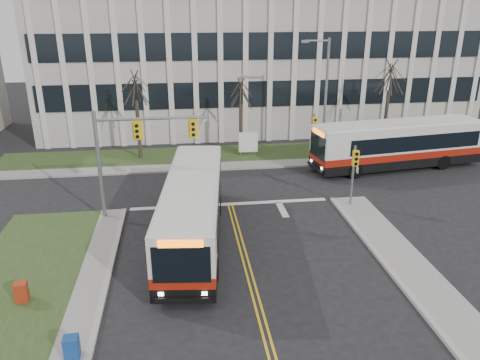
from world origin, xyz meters
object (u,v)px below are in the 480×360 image
object	(u,v)px
bus_main	(193,211)
newspaper_box_red	(21,293)
newspaper_box_blue	(72,349)
directory_sign	(248,143)
bus_cross	(397,146)
streetlight	(324,93)

from	to	relation	value
bus_main	newspaper_box_red	distance (m)	8.64
newspaper_box_blue	directory_sign	bearing A→B (deg)	64.37
bus_main	newspaper_box_blue	distance (m)	9.54
bus_cross	newspaper_box_red	bearing A→B (deg)	-65.74
newspaper_box_blue	newspaper_box_red	world-z (taller)	same
directory_sign	bus_main	world-z (taller)	bus_main
newspaper_box_blue	newspaper_box_red	size ratio (longest dim) A/B	1.00
bus_cross	newspaper_box_red	world-z (taller)	bus_cross
directory_sign	bus_main	bearing A→B (deg)	-109.66
bus_main	bus_cross	size ratio (longest dim) A/B	0.95
newspaper_box_blue	bus_main	bearing A→B (deg)	59.30
streetlight	newspaper_box_blue	size ratio (longest dim) A/B	9.68
bus_main	bus_cross	bearing A→B (deg)	37.87
bus_main	newspaper_box_red	bearing A→B (deg)	-140.52
directory_sign	newspaper_box_blue	world-z (taller)	directory_sign
streetlight	newspaper_box_red	bearing A→B (deg)	-135.98
newspaper_box_blue	bus_cross	bearing A→B (deg)	39.36
directory_sign	newspaper_box_red	world-z (taller)	directory_sign
bus_main	newspaper_box_blue	size ratio (longest dim) A/B	12.78
newspaper_box_red	newspaper_box_blue	bearing A→B (deg)	-60.74
bus_main	streetlight	bearing A→B (deg)	55.95
newspaper_box_blue	newspaper_box_red	xyz separation A→B (m)	(-2.70, 3.66, 0.00)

